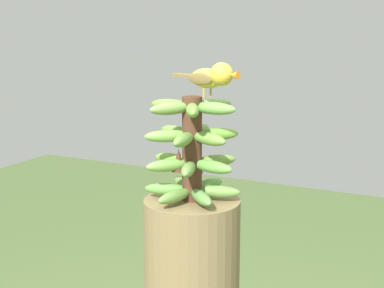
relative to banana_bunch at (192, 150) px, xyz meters
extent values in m
cylinder|color=#4C2D1E|center=(0.00, 0.00, 0.00)|extent=(0.05, 0.05, 0.28)
ellipsoid|color=olive|center=(-0.01, -0.07, -0.11)|extent=(0.06, 0.12, 0.03)
ellipsoid|color=#5C8A44|center=(0.05, -0.05, -0.11)|extent=(0.11, 0.11, 0.03)
ellipsoid|color=#659041|center=(0.07, 0.02, -0.11)|extent=(0.12, 0.07, 0.03)
ellipsoid|color=#609C41|center=(0.02, 0.07, -0.11)|extent=(0.06, 0.12, 0.03)
ellipsoid|color=olive|center=(-0.05, 0.05, -0.11)|extent=(0.11, 0.11, 0.03)
ellipsoid|color=#5C993E|center=(-0.06, -0.02, -0.11)|extent=(0.12, 0.07, 0.03)
ellipsoid|color=#6B9C44|center=(-0.04, -0.05, -0.04)|extent=(0.10, 0.11, 0.03)
ellipsoid|color=olive|center=(0.02, -0.06, -0.04)|extent=(0.07, 0.12, 0.03)
ellipsoid|color=#5E9C3F|center=(0.07, -0.01, -0.04)|extent=(0.12, 0.05, 0.03)
ellipsoid|color=olive|center=(0.04, 0.05, -0.04)|extent=(0.10, 0.11, 0.03)
ellipsoid|color=#649934|center=(-0.02, 0.06, -0.04)|extent=(0.07, 0.12, 0.03)
ellipsoid|color=olive|center=(-0.06, 0.01, -0.04)|extent=(0.12, 0.05, 0.03)
ellipsoid|color=#6A9641|center=(-0.06, 0.02, 0.04)|extent=(0.12, 0.07, 0.03)
ellipsoid|color=#6E9B42|center=(-0.05, -0.04, 0.04)|extent=(0.11, 0.10, 0.03)
ellipsoid|color=olive|center=(0.01, -0.06, 0.04)|extent=(0.05, 0.12, 0.03)
ellipsoid|color=olive|center=(0.06, -0.02, 0.04)|extent=(0.12, 0.07, 0.03)
ellipsoid|color=olive|center=(0.05, 0.04, 0.04)|extent=(0.11, 0.10, 0.03)
ellipsoid|color=olive|center=(-0.01, 0.06, 0.04)|extent=(0.05, 0.12, 0.03)
ellipsoid|color=olive|center=(-0.06, 0.00, 0.11)|extent=(0.12, 0.04, 0.03)
ellipsoid|color=olive|center=(-0.03, -0.05, 0.11)|extent=(0.09, 0.12, 0.03)
ellipsoid|color=#639C3A|center=(0.03, -0.05, 0.11)|extent=(0.09, 0.12, 0.03)
ellipsoid|color=#669946|center=(0.06, 0.00, 0.11)|extent=(0.12, 0.04, 0.03)
ellipsoid|color=#6E9646|center=(0.03, 0.05, 0.11)|extent=(0.09, 0.12, 0.03)
ellipsoid|color=#5C8C3C|center=(-0.03, 0.05, 0.11)|extent=(0.09, 0.12, 0.03)
cone|color=#4C2D1E|center=(-0.02, -0.03, -0.02)|extent=(0.04, 0.04, 0.06)
cone|color=#4C2D1E|center=(-0.01, 0.04, -0.04)|extent=(0.04, 0.04, 0.06)
cylinder|color=#C68933|center=(0.04, -0.01, 0.15)|extent=(0.01, 0.01, 0.02)
cylinder|color=#C68933|center=(0.05, 0.01, 0.15)|extent=(0.01, 0.00, 0.02)
ellipsoid|color=gold|center=(0.04, 0.00, 0.19)|extent=(0.11, 0.07, 0.05)
ellipsoid|color=brown|center=(0.03, -0.02, 0.19)|extent=(0.08, 0.03, 0.03)
ellipsoid|color=brown|center=(0.04, 0.02, 0.19)|extent=(0.08, 0.03, 0.03)
cube|color=brown|center=(-0.03, 0.02, 0.19)|extent=(0.07, 0.04, 0.01)
sphere|color=gold|center=(0.09, -0.01, 0.20)|extent=(0.06, 0.06, 0.06)
sphere|color=black|center=(0.10, 0.01, 0.20)|extent=(0.01, 0.01, 0.01)
cone|color=orange|center=(0.12, -0.02, 0.20)|extent=(0.03, 0.03, 0.02)
camera|label=1|loc=(0.68, -1.33, 0.32)|focal=54.82mm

